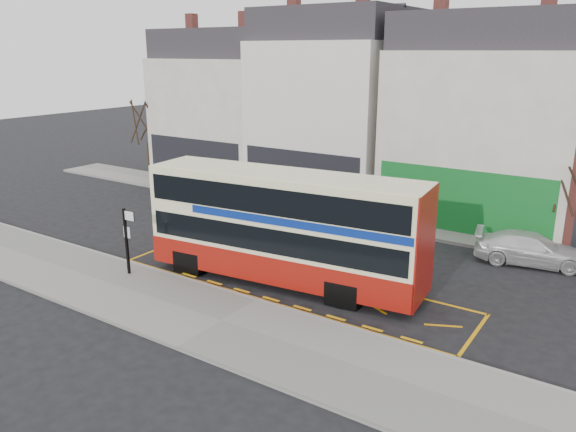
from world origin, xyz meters
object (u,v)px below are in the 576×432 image
Objects in this scene: double_decker_bus at (285,226)px; street_tree_left at (146,110)px; car_grey at (325,213)px; bus_stop_post at (127,234)px; car_silver at (257,196)px; car_white at (531,249)px; street_tree_right at (576,176)px.

street_tree_left reaches higher than double_decker_bus.
car_grey is 0.66× the size of street_tree_left.
car_grey is 16.47m from street_tree_left.
street_tree_left is at bearing 145.06° from double_decker_bus.
double_decker_bus is at bearing 25.34° from bus_stop_post.
bus_stop_post is 0.39× the size of street_tree_left.
double_decker_bus reaches higher than car_silver.
double_decker_bus is 2.42× the size of car_grey.
bus_stop_post is (-5.28, -2.98, -0.47)m from double_decker_bus.
car_grey reaches higher than car_silver.
car_grey is at bearing -10.97° from street_tree_left.
car_grey is at bearing -108.39° from car_silver.
car_silver is 0.85× the size of car_grey.
street_tree_left is (-25.30, 2.65, 3.99)m from car_white.
car_silver is 14.60m from car_white.
car_silver is 15.91m from street_tree_right.
street_tree_right is at bearing -89.91° from car_silver.
street_tree_left is at bearing 84.82° from car_grey.
double_decker_bus is 2.17× the size of street_tree_right.
bus_stop_post is 0.69× the size of car_silver.
bus_stop_post is 0.59× the size of car_grey.
bus_stop_post is 18.70m from street_tree_right.
street_tree_left reaches higher than bus_stop_post.
street_tree_left reaches higher than street_tree_right.
car_silver is (-7.21, 7.86, -1.58)m from double_decker_bus.
double_decker_bus is 1.59× the size of street_tree_left.
car_white is (7.38, 7.22, -1.58)m from double_decker_bus.
street_tree_right reaches higher than bus_stop_post.
car_silver is 11.61m from street_tree_left.
bus_stop_post reaches higher than car_grey.
car_silver is at bearing 75.70° from car_white.
street_tree_right is at bearing -68.88° from car_grey.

